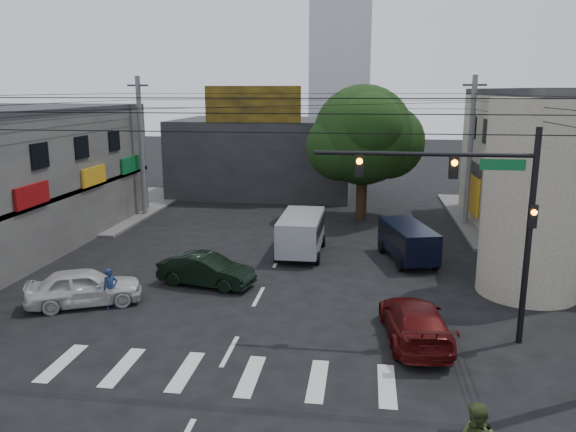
% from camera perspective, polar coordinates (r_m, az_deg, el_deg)
% --- Properties ---
extents(ground, '(160.00, 160.00, 0.00)m').
position_cam_1_polar(ground, '(21.53, -4.03, -10.05)').
color(ground, black).
rests_on(ground, ground).
extents(sidewalk_far_left, '(16.00, 16.00, 0.15)m').
position_cam_1_polar(sidewalk_far_left, '(44.27, -22.37, 1.00)').
color(sidewalk_far_left, '#514F4C').
rests_on(sidewalk_far_left, ground).
extents(corner_column, '(4.00, 4.00, 8.00)m').
position_cam_1_polar(corner_column, '(24.76, 23.72, 1.58)').
color(corner_column, gray).
rests_on(corner_column, ground).
extents(building_far, '(14.00, 10.00, 6.00)m').
position_cam_1_polar(building_far, '(46.45, -2.33, 6.11)').
color(building_far, '#232326').
rests_on(building_far, ground).
extents(billboard, '(7.00, 0.30, 2.60)m').
position_cam_1_polar(billboard, '(41.35, -3.61, 11.26)').
color(billboard, olive).
rests_on(billboard, building_far).
extents(street_tree, '(6.40, 6.40, 8.70)m').
position_cam_1_polar(street_tree, '(36.52, 7.64, 8.12)').
color(street_tree, black).
rests_on(street_tree, ground).
extents(traffic_gantry, '(7.10, 0.35, 7.20)m').
position_cam_1_polar(traffic_gantry, '(19.08, 18.73, 1.50)').
color(traffic_gantry, black).
rests_on(traffic_gantry, ground).
extents(utility_pole_far_left, '(0.32, 0.32, 9.20)m').
position_cam_1_polar(utility_pole_far_left, '(38.52, -14.68, 6.75)').
color(utility_pole_far_left, '#59595B').
rests_on(utility_pole_far_left, ground).
extents(utility_pole_far_right, '(0.32, 0.32, 9.20)m').
position_cam_1_polar(utility_pole_far_right, '(36.16, 18.00, 6.18)').
color(utility_pole_far_right, '#59595B').
rests_on(utility_pole_far_right, ground).
extents(dark_sedan, '(3.25, 4.81, 1.38)m').
position_cam_1_polar(dark_sedan, '(24.65, -8.31, -5.46)').
color(dark_sedan, black).
rests_on(dark_sedan, ground).
extents(white_compact, '(5.05, 5.69, 1.49)m').
position_cam_1_polar(white_compact, '(23.64, -19.98, -6.78)').
color(white_compact, beige).
rests_on(white_compact, ground).
extents(maroon_sedan, '(3.00, 5.24, 1.40)m').
position_cam_1_polar(maroon_sedan, '(19.71, 12.76, -10.36)').
color(maroon_sedan, '#470A0A').
rests_on(maroon_sedan, ground).
extents(silver_minivan, '(4.82, 2.07, 2.06)m').
position_cam_1_polar(silver_minivan, '(28.87, 1.34, -1.93)').
color(silver_minivan, '#ADB1B5').
rests_on(silver_minivan, ground).
extents(navy_van, '(5.39, 3.98, 1.81)m').
position_cam_1_polar(navy_van, '(28.38, 12.05, -2.72)').
color(navy_van, black).
rests_on(navy_van, ground).
extents(traffic_officer, '(0.95, 0.94, 1.59)m').
position_cam_1_polar(traffic_officer, '(22.96, -17.58, -7.04)').
color(traffic_officer, '#142748').
rests_on(traffic_officer, ground).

